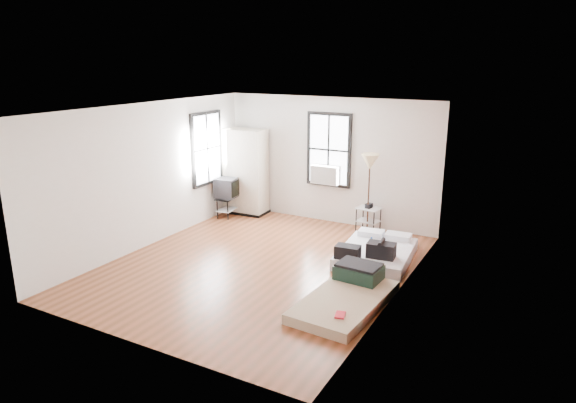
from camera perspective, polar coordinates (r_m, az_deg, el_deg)
The scene contains 8 objects.
ground at distance 9.32m, azimuth -3.19°, elevation -7.11°, with size 6.00×6.00×0.00m, color #5D3018.
room_shell at distance 8.99m, azimuth -0.88°, elevation 3.66°, with size 5.02×6.02×2.80m.
mattress_main at distance 9.63m, azimuth 9.71°, elevation -5.60°, with size 1.39×1.79×0.54m.
mattress_bare at distance 8.03m, azimuth 6.70°, elevation -10.16°, with size 1.14×1.99×0.42m.
wardrobe at distance 12.19m, azimuth -4.74°, elevation 3.30°, with size 1.04×0.63×2.01m.
side_table at distance 11.07m, azimuth 8.94°, elevation -1.26°, with size 0.51×0.43×0.62m.
floor_lamp at distance 10.75m, azimuth 9.08°, elevation 3.94°, with size 0.36×0.36×1.70m.
tv_stand at distance 12.03m, azimuth -6.72°, elevation 1.39°, with size 0.52×0.69×0.92m.
Camera 1 is at (4.55, -7.29, 3.62)m, focal length 32.00 mm.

